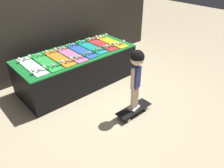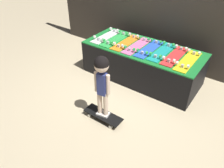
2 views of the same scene
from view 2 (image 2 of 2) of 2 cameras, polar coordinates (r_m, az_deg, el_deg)
name	(u,v)px [view 2 (image 2 of 2)]	position (r m, az deg, el deg)	size (l,w,h in m)	color
ground_plane	(126,90)	(3.86, 3.75, -1.48)	(16.00, 16.00, 0.00)	beige
back_wall	(166,8)	(4.40, 13.89, 18.80)	(5.13, 0.10, 2.25)	#332D28
display_rack	(142,63)	(4.06, 7.81, 5.49)	(2.10, 0.91, 0.61)	black
skateboard_white_on_rack	(107,36)	(4.31, -1.41, 12.45)	(0.20, 0.78, 0.09)	white
skateboard_green_on_rack	(116,39)	(4.18, 1.04, 11.65)	(0.20, 0.78, 0.09)	green
skateboard_orange_on_rack	(126,42)	(4.06, 3.77, 10.87)	(0.20, 0.78, 0.09)	orange
skateboard_pink_on_rack	(137,45)	(3.95, 6.59, 9.98)	(0.20, 0.78, 0.09)	pink
skateboard_blue_on_rack	(149,48)	(3.87, 9.74, 9.15)	(0.20, 0.78, 0.09)	blue
skateboard_teal_on_rack	(162,52)	(3.80, 12.96, 8.24)	(0.20, 0.78, 0.09)	teal
skateboard_red_on_rack	(175,56)	(3.73, 16.14, 7.14)	(0.20, 0.78, 0.09)	red
skateboard_yellow_on_rack	(188,61)	(3.64, 19.27, 5.81)	(0.20, 0.78, 0.09)	yellow
skateboard_on_floor	(103,115)	(3.24, -2.34, -8.17)	(0.60, 0.20, 0.09)	black
child	(102,76)	(2.82, -2.67, 2.01)	(0.23, 0.19, 0.95)	silver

